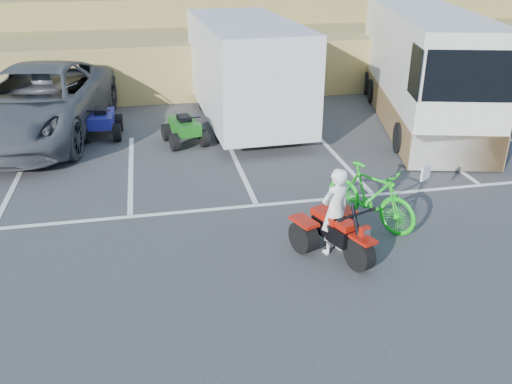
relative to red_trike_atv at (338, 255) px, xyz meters
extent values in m
plane|color=#38383A|center=(-1.05, -0.10, 0.00)|extent=(100.00, 100.00, 0.00)
cube|color=white|center=(-6.45, 4.90, 0.00)|extent=(0.12, 5.00, 0.01)
cube|color=white|center=(-3.75, 4.90, 0.00)|extent=(0.12, 5.00, 0.01)
cube|color=white|center=(-1.05, 4.90, 0.00)|extent=(0.12, 5.00, 0.01)
cube|color=white|center=(1.65, 4.90, 0.00)|extent=(0.12, 5.00, 0.01)
cube|color=white|center=(4.35, 4.90, 0.00)|extent=(0.12, 5.00, 0.01)
cube|color=white|center=(-1.05, 2.30, 0.00)|extent=(28.00, 0.12, 0.01)
cube|color=#9B8946|center=(-1.05, 13.90, 1.00)|extent=(40.00, 6.00, 2.00)
cube|color=#9B8946|center=(-1.05, 17.40, 2.00)|extent=(40.00, 4.00, 2.20)
imported|color=white|center=(-0.05, 0.14, 0.83)|extent=(0.71, 0.59, 1.66)
imported|color=#14BF19|center=(1.00, 1.03, 0.63)|extent=(1.63, 2.08, 1.26)
imported|color=#47494F|center=(-6.32, 8.20, 1.00)|extent=(4.43, 7.63, 2.00)
cube|color=silver|center=(-0.15, 8.38, 1.72)|extent=(2.91, 6.76, 2.78)
cylinder|color=black|center=(-0.15, 8.38, 0.39)|extent=(2.47, 0.87, 0.78)
cube|color=silver|center=(5.31, 7.61, 1.71)|extent=(4.54, 9.54, 3.33)
cube|color=brown|center=(5.31, 7.61, 0.51)|extent=(4.58, 9.56, 0.93)
cube|color=black|center=(4.16, 3.11, 2.41)|extent=(2.07, 0.55, 1.20)
camera|label=1|loc=(-3.17, -8.06, 5.21)|focal=38.00mm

